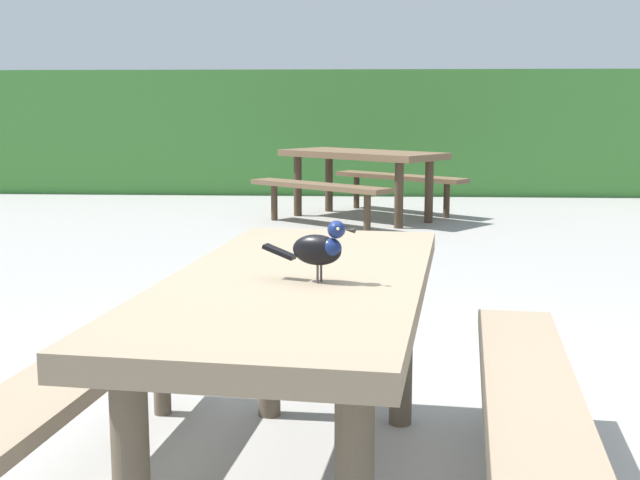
{
  "coord_description": "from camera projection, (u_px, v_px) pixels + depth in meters",
  "views": [
    {
      "loc": [
        0.04,
        -2.61,
        1.26
      ],
      "look_at": [
        -0.11,
        -0.08,
        0.84
      ],
      "focal_mm": 46.85,
      "sensor_mm": 36.0,
      "label": 1
    }
  ],
  "objects": [
    {
      "name": "bird_grackle",
      "position": [
        320.0,
        248.0,
        2.41
      ],
      "size": [
        0.28,
        0.13,
        0.18
      ],
      "color": "black",
      "rests_on": "picnic_table_foreground"
    },
    {
      "name": "picnic_table_mid_left",
      "position": [
        362.0,
        168.0,
        9.03
      ],
      "size": [
        2.38,
        2.38,
        0.74
      ],
      "color": "brown",
      "rests_on": "ground"
    },
    {
      "name": "picnic_table_foreground",
      "position": [
        299.0,
        332.0,
        2.58
      ],
      "size": [
        1.86,
        1.89,
        0.74
      ],
      "color": "#84725B",
      "rests_on": "ground"
    },
    {
      "name": "hedge_wall",
      "position": [
        367.0,
        131.0,
        12.06
      ],
      "size": [
        28.0,
        1.71,
        1.7
      ],
      "primitive_type": "cube",
      "color": "#428438",
      "rests_on": "ground"
    }
  ]
}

